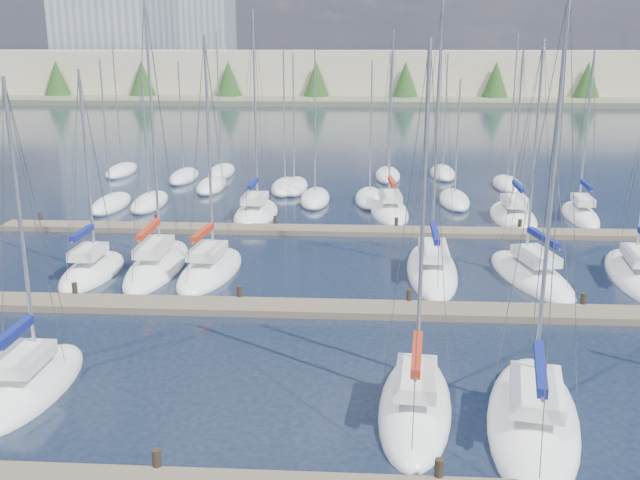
# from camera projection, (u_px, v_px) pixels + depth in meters

# --- Properties ---
(ground) EXTENTS (400.00, 400.00, 0.00)m
(ground) POSITION_uv_depth(u_px,v_px,m) (346.00, 159.00, 75.09)
(ground) COLOR #1A2435
(ground) RESTS_ON ground
(dock_mid) EXTENTS (44.00, 1.93, 1.10)m
(dock_mid) POSITION_uv_depth(u_px,v_px,m) (323.00, 309.00, 32.78)
(dock_mid) COLOR #6B5E4C
(dock_mid) RESTS_ON ground
(dock_far) EXTENTS (44.00, 1.93, 1.10)m
(dock_far) POSITION_uv_depth(u_px,v_px,m) (335.00, 230.00, 46.23)
(dock_far) COLOR #6B5E4C
(dock_far) RESTS_ON ground
(sailboat_e) EXTENTS (4.63, 9.52, 14.35)m
(sailboat_e) POSITION_uv_depth(u_px,v_px,m) (533.00, 418.00, 23.26)
(sailboat_e) COLOR white
(sailboat_e) RESTS_ON ground
(sailboat_i) EXTENTS (2.80, 9.40, 15.12)m
(sailboat_i) POSITION_uv_depth(u_px,v_px,m) (157.00, 265.00, 39.00)
(sailboat_i) COLOR white
(sailboat_i) RESTS_ON ground
(sailboat_d) EXTENTS (3.20, 8.02, 12.90)m
(sailboat_d) POSITION_uv_depth(u_px,v_px,m) (415.00, 405.00, 24.06)
(sailboat_d) COLOR white
(sailboat_d) RESTS_ON ground
(sailboat_r) EXTENTS (2.57, 7.41, 12.19)m
(sailboat_r) POSITION_uv_depth(u_px,v_px,m) (580.00, 215.00, 50.18)
(sailboat_r) COLOR white
(sailboat_r) RESTS_ON ground
(sailboat_m) EXTENTS (3.96, 9.45, 12.69)m
(sailboat_m) POSITION_uv_depth(u_px,v_px,m) (638.00, 275.00, 37.41)
(sailboat_m) COLOR white
(sailboat_m) RESTS_ON ground
(sailboat_q) EXTENTS (3.15, 8.47, 12.19)m
(sailboat_q) POSITION_uv_depth(u_px,v_px,m) (513.00, 216.00, 49.87)
(sailboat_q) COLOR white
(sailboat_q) RESTS_ON ground
(sailboat_l) EXTENTS (4.43, 8.90, 12.89)m
(sailboat_l) POSITION_uv_depth(u_px,v_px,m) (531.00, 275.00, 37.36)
(sailboat_l) COLOR white
(sailboat_l) RESTS_ON ground
(sailboat_h) EXTENTS (2.65, 6.65, 11.42)m
(sailboat_h) POSITION_uv_depth(u_px,v_px,m) (92.00, 271.00, 37.97)
(sailboat_h) COLOR white
(sailboat_h) RESTS_ON ground
(sailboat_o) EXTENTS (3.07, 7.99, 14.80)m
(sailboat_o) POSITION_uv_depth(u_px,v_px,m) (256.00, 213.00, 50.72)
(sailboat_o) COLOR white
(sailboat_o) RESTS_ON ground
(sailboat_j) EXTENTS (3.46, 7.96, 13.08)m
(sailboat_j) POSITION_uv_depth(u_px,v_px,m) (210.00, 270.00, 38.17)
(sailboat_j) COLOR white
(sailboat_j) RESTS_ON ground
(sailboat_k) EXTENTS (3.03, 9.94, 14.75)m
(sailboat_k) POSITION_uv_depth(u_px,v_px,m) (432.00, 269.00, 38.39)
(sailboat_k) COLOR white
(sailboat_k) RESTS_ON ground
(sailboat_c) EXTENTS (2.66, 6.87, 11.69)m
(sailboat_c) POSITION_uv_depth(u_px,v_px,m) (31.00, 385.00, 25.46)
(sailboat_c) COLOR white
(sailboat_c) RESTS_ON ground
(sailboat_p) EXTENTS (3.17, 8.08, 13.47)m
(sailboat_p) POSITION_uv_depth(u_px,v_px,m) (389.00, 211.00, 51.44)
(sailboat_p) COLOR white
(sailboat_p) RESTS_ON ground
(distant_boats) EXTENTS (36.93, 20.75, 13.30)m
(distant_boats) POSITION_uv_depth(u_px,v_px,m) (290.00, 186.00, 59.66)
(distant_boats) COLOR #9EA0A5
(distant_boats) RESTS_ON ground
(shoreline) EXTENTS (400.00, 60.00, 38.00)m
(shoreline) POSITION_uv_depth(u_px,v_px,m) (298.00, 61.00, 160.11)
(shoreline) COLOR #666B51
(shoreline) RESTS_ON ground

